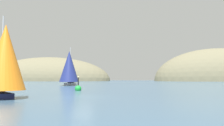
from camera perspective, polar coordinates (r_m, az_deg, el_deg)
ground_plane at (r=26.93m, az=-7.22°, el=-8.06°), size 360.00×360.00×0.00m
headland_right at (r=170.04m, az=24.12°, el=-3.99°), size 82.42×44.00×42.93m
headland_left at (r=172.32m, az=-15.23°, el=-4.17°), size 88.13×44.00×33.13m
sailboat_orange_sail at (r=26.53m, az=-24.31°, el=0.92°), size 6.80×7.13×8.74m
sailboat_navy_sail at (r=68.18m, az=-10.22°, el=-1.03°), size 5.89×9.45×11.03m
channel_buoy at (r=40.30m, az=-8.12°, el=-6.03°), size 1.10×1.10×2.64m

